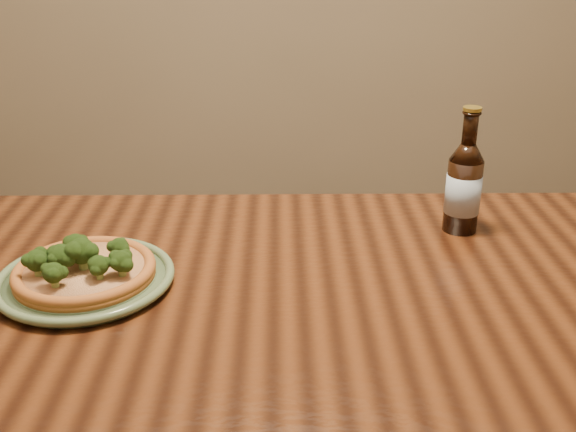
{
  "coord_description": "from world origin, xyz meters",
  "views": [
    {
      "loc": [
        0.07,
        -0.71,
        1.25
      ],
      "look_at": [
        0.09,
        0.28,
        0.82
      ],
      "focal_mm": 42.0,
      "sensor_mm": 36.0,
      "label": 1
    }
  ],
  "objects_px": {
    "table": "(231,368)",
    "beer_bottle": "(464,186)",
    "plate": "(86,279)",
    "pizza": "(84,269)"
  },
  "relations": [
    {
      "from": "plate",
      "to": "pizza",
      "type": "height_order",
      "value": "pizza"
    },
    {
      "from": "table",
      "to": "beer_bottle",
      "type": "bearing_deg",
      "value": 35.14
    },
    {
      "from": "table",
      "to": "beer_bottle",
      "type": "distance_m",
      "value": 0.51
    },
    {
      "from": "table",
      "to": "beer_bottle",
      "type": "height_order",
      "value": "beer_bottle"
    },
    {
      "from": "table",
      "to": "pizza",
      "type": "height_order",
      "value": "pizza"
    },
    {
      "from": "table",
      "to": "plate",
      "type": "height_order",
      "value": "plate"
    },
    {
      "from": "table",
      "to": "pizza",
      "type": "bearing_deg",
      "value": 159.2
    },
    {
      "from": "plate",
      "to": "pizza",
      "type": "distance_m",
      "value": 0.02
    },
    {
      "from": "plate",
      "to": "pizza",
      "type": "xyz_separation_m",
      "value": [
        -0.0,
        -0.0,
        0.02
      ]
    },
    {
      "from": "pizza",
      "to": "beer_bottle",
      "type": "bearing_deg",
      "value": 17.37
    }
  ]
}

